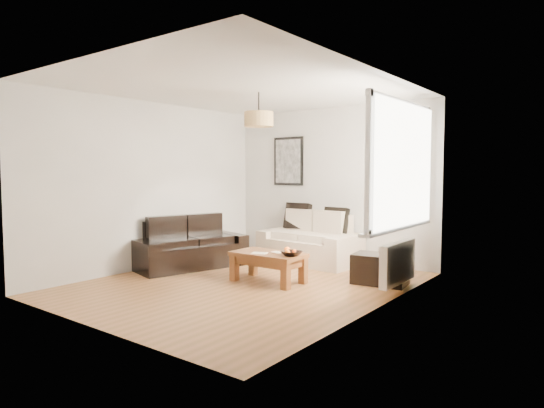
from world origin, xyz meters
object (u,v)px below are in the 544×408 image
Objects in this scene: sofa_leather at (190,244)px; coffee_table at (268,267)px; ottoman at (380,269)px; loveseat_cream at (310,239)px.

coffee_table is at bearing -76.01° from sofa_leather.
ottoman is at bearing 32.94° from coffee_table.
sofa_leather is at bearing 178.26° from coffee_table.
coffee_table is at bearing -147.06° from ottoman.
loveseat_cream is at bearing -26.60° from sofa_leather.
coffee_table is 1.42× the size of ottoman.
sofa_leather reaches higher than ottoman.
loveseat_cream is 1.54m from coffee_table.
loveseat_cream reaches higher than coffee_table.
ottoman is at bearing -59.20° from sofa_leather.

